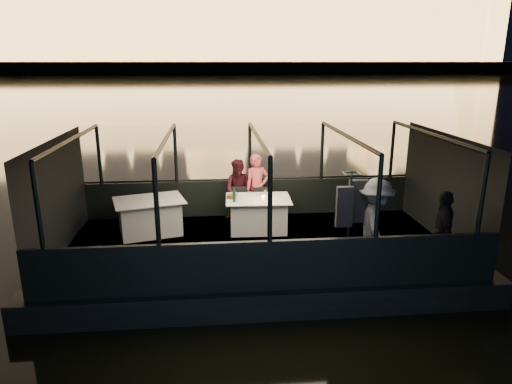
{
  "coord_description": "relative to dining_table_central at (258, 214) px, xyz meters",
  "views": [
    {
      "loc": [
        -0.88,
        -8.95,
        4.25
      ],
      "look_at": [
        0.0,
        0.4,
        1.55
      ],
      "focal_mm": 32.0,
      "sensor_mm": 36.0,
      "label": 1
    }
  ],
  "objects": [
    {
      "name": "bread_basket",
      "position": [
        -0.6,
        0.07,
        0.42
      ],
      "size": [
        0.27,
        0.27,
        0.08
      ],
      "primitive_type": "cylinder",
      "rotation": [
        0.0,
        0.0,
        -0.37
      ],
      "color": "brown",
      "rests_on": "dining_table_central"
    },
    {
      "name": "wine_bottle",
      "position": [
        -0.55,
        -0.21,
        0.53
      ],
      "size": [
        0.09,
        0.09,
        0.32
      ],
      "primitive_type": "cylinder",
      "rotation": [
        0.0,
        0.0,
        0.33
      ],
      "color": "#163D1E",
      "rests_on": "dining_table_central"
    },
    {
      "name": "boat_hull",
      "position": [
        -0.09,
        -0.86,
        -0.89
      ],
      "size": [
        8.6,
        4.4,
        1.0
      ],
      "primitive_type": "cube",
      "color": "black",
      "rests_on": "river_water"
    },
    {
      "name": "plate_near",
      "position": [
        0.17,
        -0.23,
        0.39
      ],
      "size": [
        0.26,
        0.26,
        0.01
      ],
      "primitive_type": "cylinder",
      "rotation": [
        0.0,
        0.0,
        0.16
      ],
      "color": "white",
      "rests_on": "dining_table_central"
    },
    {
      "name": "embankment",
      "position": [
        -0.09,
        209.14,
        0.11
      ],
      "size": [
        400.0,
        140.0,
        6.0
      ],
      "primitive_type": "cube",
      "color": "#423D33",
      "rests_on": "ground"
    },
    {
      "name": "river_water",
      "position": [
        -0.09,
        79.14,
        -0.89
      ],
      "size": [
        500.0,
        500.0,
        0.0
      ],
      "primitive_type": "plane",
      "color": "black",
      "rests_on": "ground"
    },
    {
      "name": "passenger_stripe",
      "position": [
        1.91,
        -2.28,
        0.47
      ],
      "size": [
        0.78,
        1.21,
        1.76
      ],
      "primitive_type": "imported",
      "rotation": [
        0.0,
        0.0,
        1.45
      ],
      "color": "white",
      "rests_on": "boat_deck"
    },
    {
      "name": "end_wall_fore",
      "position": [
        -4.09,
        -0.86,
        0.76
      ],
      "size": [
        0.02,
        4.0,
        2.3
      ],
      "primitive_type": null,
      "color": "black",
      "rests_on": "boat_deck"
    },
    {
      "name": "cabin_glass_port",
      "position": [
        -0.09,
        1.14,
        1.21
      ],
      "size": [
        8.0,
        0.02,
        1.4
      ],
      "primitive_type": null,
      "color": "#99B2B2",
      "rests_on": "gunwale_port"
    },
    {
      "name": "dining_table_central",
      "position": [
        0.0,
        0.0,
        0.0
      ],
      "size": [
        1.49,
        1.1,
        0.77
      ],
      "primitive_type": "cube",
      "rotation": [
        0.0,
        0.0,
        -0.04
      ],
      "color": "white",
      "rests_on": "boat_deck"
    },
    {
      "name": "cabin_roof_glass",
      "position": [
        -0.09,
        -0.86,
        1.91
      ],
      "size": [
        8.0,
        4.0,
        0.02
      ],
      "primitive_type": null,
      "color": "#99B2B2",
      "rests_on": "boat_deck"
    },
    {
      "name": "coat_stand",
      "position": [
        1.44,
        -2.21,
        0.51
      ],
      "size": [
        0.65,
        0.6,
        1.9
      ],
      "primitive_type": null,
      "rotation": [
        0.0,
        0.0,
        -0.42
      ],
      "color": "black",
      "rests_on": "boat_deck"
    },
    {
      "name": "boat_deck",
      "position": [
        -0.09,
        -0.86,
        -0.41
      ],
      "size": [
        8.0,
        4.0,
        0.04
      ],
      "primitive_type": "cube",
      "color": "black",
      "rests_on": "boat_hull"
    },
    {
      "name": "passenger_dark",
      "position": [
        3.13,
        -2.4,
        0.47
      ],
      "size": [
        0.64,
        0.98,
        1.54
      ],
      "primitive_type": "imported",
      "rotation": [
        0.0,
        0.0,
        4.4
      ],
      "color": "black",
      "rests_on": "boat_deck"
    },
    {
      "name": "end_wall_aft",
      "position": [
        3.91,
        -0.86,
        0.76
      ],
      "size": [
        0.02,
        4.0,
        2.3
      ],
      "primitive_type": null,
      "color": "black",
      "rests_on": "boat_deck"
    },
    {
      "name": "wine_glass_red",
      "position": [
        0.17,
        0.04,
        0.48
      ],
      "size": [
        0.06,
        0.06,
        0.17
      ],
      "primitive_type": null,
      "rotation": [
        0.0,
        0.0,
        0.01
      ],
      "color": "silver",
      "rests_on": "dining_table_central"
    },
    {
      "name": "gunwale_port",
      "position": [
        -0.09,
        1.14,
        0.06
      ],
      "size": [
        8.0,
        0.08,
        0.9
      ],
      "primitive_type": "cube",
      "color": "black",
      "rests_on": "boat_deck"
    },
    {
      "name": "canopy_ribs",
      "position": [
        -0.09,
        -0.86,
        0.76
      ],
      "size": [
        8.0,
        4.0,
        2.3
      ],
      "primitive_type": null,
      "color": "black",
      "rests_on": "boat_deck"
    },
    {
      "name": "chair_port_left",
      "position": [
        -0.37,
        0.52,
        0.06
      ],
      "size": [
        0.43,
        0.43,
        0.85
      ],
      "primitive_type": "cube",
      "rotation": [
        0.0,
        0.0,
        -0.08
      ],
      "color": "black",
      "rests_on": "boat_deck"
    },
    {
      "name": "wine_glass_white",
      "position": [
        -0.49,
        -0.22,
        0.48
      ],
      "size": [
        0.07,
        0.07,
        0.21
      ],
      "primitive_type": null,
      "rotation": [
        0.0,
        0.0,
        0.0
      ],
      "color": "white",
      "rests_on": "dining_table_central"
    },
    {
      "name": "person_woman_coral",
      "position": [
        0.05,
        0.73,
        0.36
      ],
      "size": [
        0.67,
        0.53,
        1.63
      ],
      "primitive_type": "imported",
      "rotation": [
        0.0,
        0.0,
        0.27
      ],
      "color": "#DC5051",
      "rests_on": "boat_deck"
    },
    {
      "name": "person_man_maroon",
      "position": [
        -0.39,
        0.74,
        0.36
      ],
      "size": [
        0.88,
        0.79,
        1.51
      ],
      "primitive_type": "imported",
      "rotation": [
        0.0,
        0.0,
        -0.39
      ],
      "color": "#3B1019",
      "rests_on": "boat_deck"
    },
    {
      "name": "chair_port_right",
      "position": [
        0.11,
        0.45,
        0.06
      ],
      "size": [
        0.41,
        0.41,
        0.84
      ],
      "primitive_type": "cube",
      "rotation": [
        0.0,
        0.0,
        -0.05
      ],
      "color": "black",
      "rests_on": "boat_deck"
    },
    {
      "name": "gunwale_starboard",
      "position": [
        -0.09,
        -2.86,
        0.06
      ],
      "size": [
        8.0,
        0.08,
        0.9
      ],
      "primitive_type": "cube",
      "color": "black",
      "rests_on": "boat_deck"
    },
    {
      "name": "plate_far",
      "position": [
        -0.47,
        0.07,
        0.39
      ],
      "size": [
        0.28,
        0.28,
        0.02
      ],
      "primitive_type": "cylinder",
      "rotation": [
        0.0,
        0.0,
        -0.16
      ],
      "color": "silver",
      "rests_on": "dining_table_central"
    },
    {
      "name": "wine_glass_empty",
      "position": [
        -0.06,
        -0.29,
        0.48
      ],
      "size": [
        0.07,
        0.07,
        0.17
      ],
      "primitive_type": null,
      "rotation": [
        0.0,
        0.0,
        0.27
      ],
      "color": "silver",
      "rests_on": "dining_table_central"
    },
    {
      "name": "cabin_glass_starboard",
      "position": [
        -0.09,
        -2.86,
        1.21
      ],
      "size": [
        8.0,
        0.02,
        1.4
      ],
      "primitive_type": null,
      "color": "#99B2B2",
      "rests_on": "gunwale_starboard"
    },
    {
      "name": "dining_table_aft",
      "position": [
        -2.43,
        0.03,
        0.0
      ],
      "size": [
        1.73,
        1.44,
        0.8
      ],
      "primitive_type": "cube",
      "rotation": [
        0.0,
        0.0,
        0.27
      ],
      "color": "white",
      "rests_on": "boat_deck"
    },
    {
      "name": "amber_candle",
      "position": [
        0.1,
        -0.13,
        0.42
      ],
      "size": [
        0.08,
        0.08,
        0.09
      ],
      "primitive_type": "cylinder",
      "rotation": [
        0.0,
        0.0,
        -0.4
      ],
      "color": "gold",
      "rests_on": "dining_table_central"
    }
  ]
}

